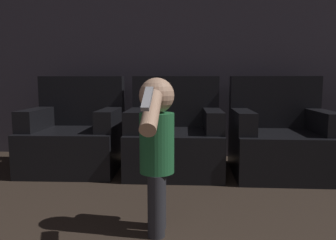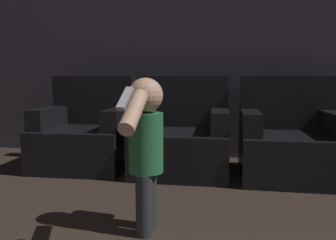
# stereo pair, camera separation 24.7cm
# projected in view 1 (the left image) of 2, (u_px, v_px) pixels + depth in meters

# --- Properties ---
(wall_back) EXTENTS (8.40, 0.05, 2.60)m
(wall_back) POSITION_uv_depth(u_px,v_px,m) (170.00, 43.00, 3.74)
(wall_back) COLOR #3D3842
(wall_back) RESTS_ON ground_plane
(armchair_left) EXTENTS (0.92, 0.85, 0.92)m
(armchair_left) POSITION_uv_depth(u_px,v_px,m) (76.00, 137.00, 3.28)
(armchair_left) COLOR black
(armchair_left) RESTS_ON ground_plane
(armchair_middle) EXTENTS (0.91, 0.84, 0.92)m
(armchair_middle) POSITION_uv_depth(u_px,v_px,m) (175.00, 139.00, 3.19)
(armchair_middle) COLOR black
(armchair_middle) RESTS_ON ground_plane
(armchair_right) EXTENTS (0.90, 0.82, 0.92)m
(armchair_right) POSITION_uv_depth(u_px,v_px,m) (280.00, 140.00, 3.10)
(armchair_right) COLOR black
(armchair_right) RESTS_ON ground_plane
(person_toddler) EXTENTS (0.20, 0.61, 0.90)m
(person_toddler) POSITION_uv_depth(u_px,v_px,m) (157.00, 143.00, 1.85)
(person_toddler) COLOR #28282D
(person_toddler) RESTS_ON ground_plane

